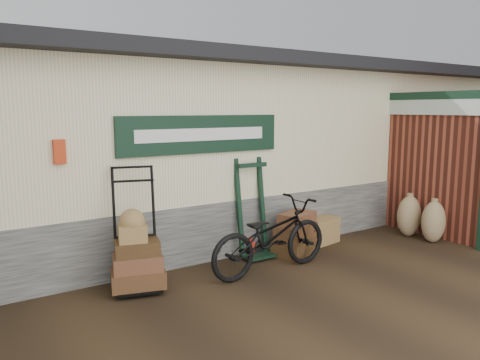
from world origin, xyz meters
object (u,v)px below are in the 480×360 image
(suitcase_stack, at_px, (296,233))
(bicycle, at_px, (271,232))
(porter_trolley, at_px, (135,227))
(wicker_hamper, at_px, (318,230))
(green_barrow, at_px, (252,208))

(suitcase_stack, relative_size, bicycle, 0.38)
(porter_trolley, height_order, wicker_hamper, porter_trolley)
(suitcase_stack, bearing_deg, wicker_hamper, 18.84)
(suitcase_stack, distance_m, bicycle, 1.02)
(porter_trolley, distance_m, wicker_hamper, 3.46)
(green_barrow, bearing_deg, porter_trolley, -172.12)
(green_barrow, xyz_separation_m, wicker_hamper, (1.39, -0.02, -0.55))
(porter_trolley, xyz_separation_m, suitcase_stack, (2.67, -0.05, -0.47))
(suitcase_stack, bearing_deg, green_barrow, 157.77)
(porter_trolley, bearing_deg, suitcase_stack, 15.19)
(green_barrow, height_order, wicker_hamper, green_barrow)
(porter_trolley, distance_m, suitcase_stack, 2.72)
(suitcase_stack, height_order, wicker_hamper, suitcase_stack)
(porter_trolley, relative_size, green_barrow, 1.04)
(suitcase_stack, xyz_separation_m, wicker_hamper, (0.73, 0.25, -0.12))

